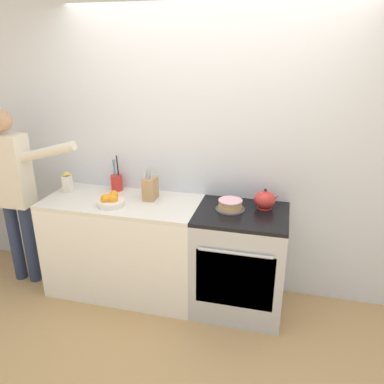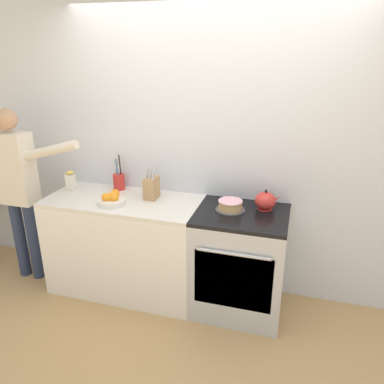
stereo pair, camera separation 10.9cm
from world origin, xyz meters
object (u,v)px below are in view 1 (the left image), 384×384
object	(u,v)px
tea_kettle	(265,200)
milk_carton	(67,182)
knife_block	(150,188)
stove_range	(239,261)
layer_cake	(230,205)
utensil_crock	(117,182)
person_baker	(13,184)
fruit_bowl	(111,200)

from	to	relation	value
tea_kettle	milk_carton	xyz separation A→B (m)	(-1.79, -0.06, 0.02)
knife_block	stove_range	bearing A→B (deg)	-7.16
layer_cake	utensil_crock	size ratio (longest dim) A/B	0.71
utensil_crock	person_baker	xyz separation A→B (m)	(-0.87, -0.32, 0.01)
knife_block	milk_carton	world-z (taller)	knife_block
tea_kettle	knife_block	world-z (taller)	knife_block
stove_range	person_baker	xyz separation A→B (m)	(-2.07, -0.09, 0.55)
knife_block	fruit_bowl	distance (m)	0.36
knife_block	fruit_bowl	world-z (taller)	knife_block
stove_range	tea_kettle	world-z (taller)	tea_kettle
person_baker	utensil_crock	bearing A→B (deg)	29.88
fruit_bowl	person_baker	world-z (taller)	person_baker
person_baker	fruit_bowl	bearing A→B (deg)	7.75
tea_kettle	person_baker	size ratio (longest dim) A/B	0.13
stove_range	milk_carton	xyz separation A→B (m)	(-1.62, 0.08, 0.55)
tea_kettle	fruit_bowl	bearing A→B (deg)	-168.28
person_baker	stove_range	bearing A→B (deg)	12.05
person_baker	layer_cake	bearing A→B (deg)	13.16
person_baker	milk_carton	bearing A→B (deg)	31.05
utensil_crock	person_baker	world-z (taller)	person_baker
layer_cake	tea_kettle	size ratio (longest dim) A/B	1.14
layer_cake	tea_kettle	xyz separation A→B (m)	(0.27, 0.11, 0.03)
utensil_crock	fruit_bowl	bearing A→B (deg)	-73.06
layer_cake	knife_block	xyz separation A→B (m)	(-0.72, 0.07, 0.06)
stove_range	layer_cake	world-z (taller)	layer_cake
knife_block	person_baker	distance (m)	1.26
tea_kettle	stove_range	bearing A→B (deg)	-140.50
utensil_crock	milk_carton	world-z (taller)	utensil_crock
layer_cake	milk_carton	bearing A→B (deg)	178.15
layer_cake	utensil_crock	xyz separation A→B (m)	(-1.10, 0.20, 0.04)
layer_cake	utensil_crock	bearing A→B (deg)	169.89
layer_cake	tea_kettle	world-z (taller)	tea_kettle
knife_block	utensil_crock	world-z (taller)	utensil_crock
knife_block	utensil_crock	distance (m)	0.40
utensil_crock	fruit_bowl	xyz separation A→B (m)	(0.11, -0.35, -0.03)
utensil_crock	fruit_bowl	world-z (taller)	utensil_crock
tea_kettle	knife_block	bearing A→B (deg)	-177.85
layer_cake	person_baker	xyz separation A→B (m)	(-1.97, -0.13, 0.05)
milk_carton	knife_block	bearing A→B (deg)	1.44
stove_range	fruit_bowl	xyz separation A→B (m)	(-1.09, -0.12, 0.50)
tea_kettle	utensil_crock	bearing A→B (deg)	176.27
stove_range	person_baker	bearing A→B (deg)	-177.44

